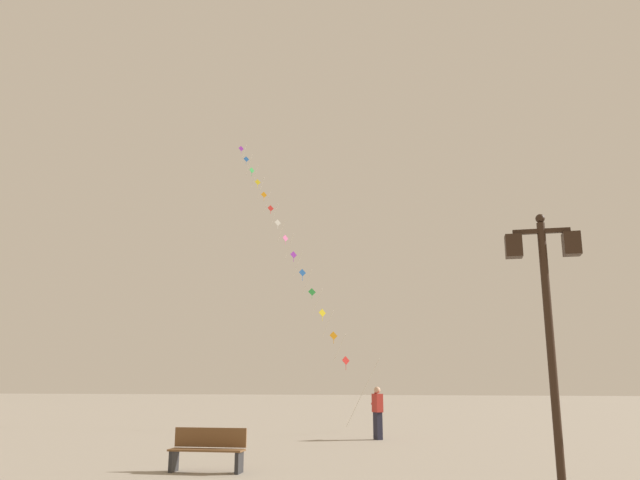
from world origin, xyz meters
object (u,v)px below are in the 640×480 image
twin_lantern_lamp_post (547,296)px  kite_flyer (377,411)px  kite_train (288,243)px  park_bench (208,450)px

twin_lantern_lamp_post → kite_flyer: (-4.23, 10.27, -2.37)m
twin_lantern_lamp_post → kite_train: 21.22m
kite_train → kite_flyer: 12.28m
kite_train → kite_flyer: bearing=-55.9°
kite_flyer → park_bench: (-2.57, -8.43, -0.45)m
twin_lantern_lamp_post → kite_train: kite_train is taller
kite_train → kite_flyer: kite_train is taller
kite_train → twin_lantern_lamp_post: bearing=-62.2°
kite_train → park_bench: size_ratio=10.22×
twin_lantern_lamp_post → park_bench: size_ratio=2.93×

